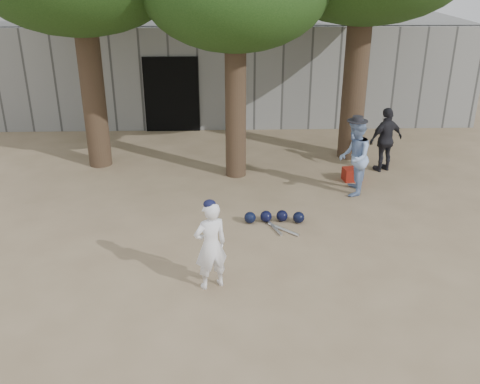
{
  "coord_description": "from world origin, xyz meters",
  "views": [
    {
      "loc": [
        0.33,
        -7.77,
        4.83
      ],
      "look_at": [
        0.6,
        1.0,
        0.95
      ],
      "focal_mm": 40.0,
      "sensor_mm": 36.0,
      "label": 1
    }
  ],
  "objects_px": {
    "spectator_blue": "(354,157)",
    "red_bag": "(352,174)",
    "spectator_dark": "(386,140)",
    "boy_player": "(211,246)"
  },
  "relations": [
    {
      "from": "boy_player",
      "to": "spectator_blue",
      "type": "distance_m",
      "value": 4.68
    },
    {
      "from": "spectator_blue",
      "to": "red_bag",
      "type": "distance_m",
      "value": 1.04
    },
    {
      "from": "spectator_blue",
      "to": "spectator_dark",
      "type": "bearing_deg",
      "value": 155.67
    },
    {
      "from": "spectator_dark",
      "to": "red_bag",
      "type": "xyz_separation_m",
      "value": [
        -0.9,
        -0.62,
        -0.63
      ]
    },
    {
      "from": "boy_player",
      "to": "spectator_dark",
      "type": "xyz_separation_m",
      "value": [
        4.12,
        4.93,
        0.05
      ]
    },
    {
      "from": "spectator_blue",
      "to": "spectator_dark",
      "type": "distance_m",
      "value": 1.75
    },
    {
      "from": "spectator_blue",
      "to": "red_bag",
      "type": "bearing_deg",
      "value": -179.82
    },
    {
      "from": "spectator_blue",
      "to": "boy_player",
      "type": "bearing_deg",
      "value": -26.45
    },
    {
      "from": "boy_player",
      "to": "spectator_dark",
      "type": "height_order",
      "value": "spectator_dark"
    },
    {
      "from": "spectator_dark",
      "to": "red_bag",
      "type": "bearing_deg",
      "value": 11.64
    }
  ]
}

